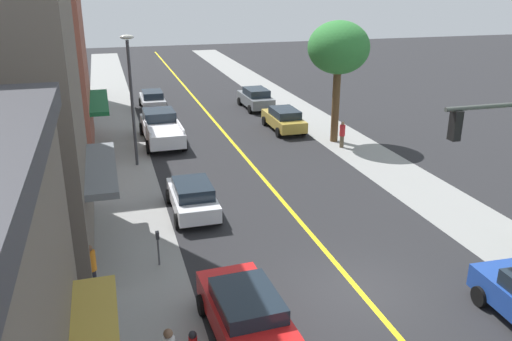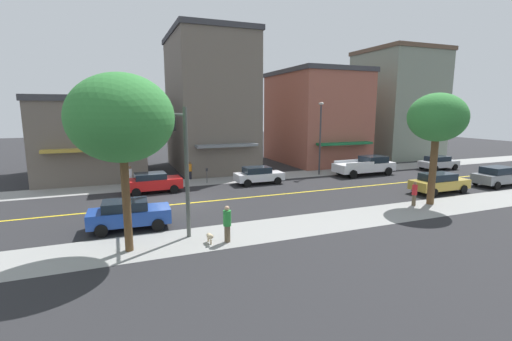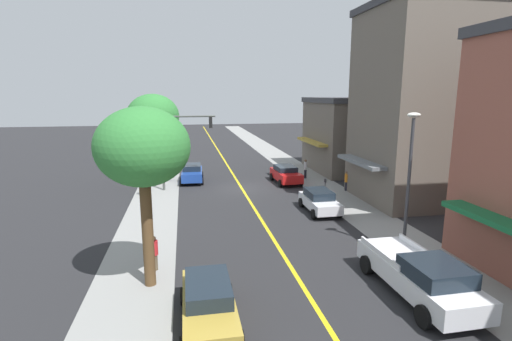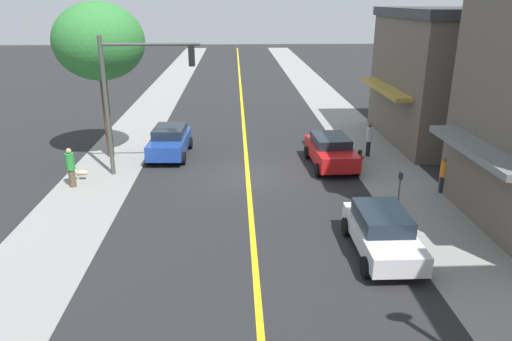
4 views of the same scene
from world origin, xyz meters
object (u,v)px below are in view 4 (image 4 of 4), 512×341
at_px(street_tree_left_near, 99,42).
at_px(pedestrian_orange_shirt, 444,174).
at_px(traffic_light_mast, 134,84).
at_px(small_dog, 81,173).
at_px(fire_hydrant, 360,157).
at_px(pedestrian_green_shirt, 71,167).
at_px(parking_meter, 400,183).
at_px(pedestrian_white_shirt, 369,138).
at_px(blue_sedan_right_curb, 170,141).
at_px(red_sedan_left_curb, 331,151).
at_px(white_sedan_left_curb, 382,232).

distance_m(street_tree_left_near, pedestrian_orange_shirt, 17.32).
distance_m(traffic_light_mast, small_dog, 4.77).
bearing_deg(fire_hydrant, traffic_light_mast, 5.40).
bearing_deg(pedestrian_green_shirt, parking_meter, 104.97).
distance_m(fire_hydrant, pedestrian_orange_shirt, 4.80).
bearing_deg(pedestrian_white_shirt, small_dog, 67.68).
distance_m(street_tree_left_near, pedestrian_white_shirt, 14.54).
xyz_separation_m(blue_sedan_right_curb, pedestrian_green_shirt, (3.79, 4.29, 0.13)).
distance_m(red_sedan_left_curb, pedestrian_orange_shirt, 5.54).
xyz_separation_m(white_sedan_left_curb, pedestrian_white_shirt, (-2.31, -10.24, 0.21)).
relative_size(fire_hydrant, white_sedan_left_curb, 0.18).
height_order(traffic_light_mast, blue_sedan_right_curb, traffic_light_mast).
relative_size(white_sedan_left_curb, pedestrian_orange_shirt, 2.53).
bearing_deg(blue_sedan_right_curb, pedestrian_white_shirt, 89.59).
distance_m(street_tree_left_near, traffic_light_mast, 3.89).
bearing_deg(white_sedan_left_curb, small_dog, -121.36).
xyz_separation_m(red_sedan_left_curb, blue_sedan_right_curb, (8.20, -2.03, 0.01)).
bearing_deg(fire_hydrant, small_dog, 7.50).
bearing_deg(street_tree_left_near, pedestrian_white_shirt, 177.31).
xyz_separation_m(pedestrian_white_shirt, pedestrian_green_shirt, (14.29, 3.78, -0.04)).
relative_size(street_tree_left_near, pedestrian_green_shirt, 4.38).
relative_size(traffic_light_mast, white_sedan_left_curb, 1.56).
relative_size(fire_hydrant, small_dog, 1.04).
relative_size(blue_sedan_right_curb, pedestrian_green_shirt, 2.37).
xyz_separation_m(fire_hydrant, small_dog, (13.43, 1.77, -0.01)).
relative_size(fire_hydrant, pedestrian_white_shirt, 0.41).
height_order(fire_hydrant, pedestrian_white_shirt, pedestrian_white_shirt).
bearing_deg(pedestrian_green_shirt, white_sedan_left_curb, 86.57).
bearing_deg(white_sedan_left_curb, pedestrian_orange_shirt, 140.73).
xyz_separation_m(traffic_light_mast, white_sedan_left_curb, (-9.26, 8.03, -3.50)).
bearing_deg(parking_meter, pedestrian_green_shirt, -9.92).
bearing_deg(white_sedan_left_curb, parking_meter, 154.76).
bearing_deg(small_dog, pedestrian_orange_shirt, 169.06).
height_order(red_sedan_left_curb, white_sedan_left_curb, red_sedan_left_curb).
bearing_deg(pedestrian_orange_shirt, small_dog, -39.84).
xyz_separation_m(red_sedan_left_curb, white_sedan_left_curb, (0.00, 8.72, -0.03)).
relative_size(white_sedan_left_curb, pedestrian_white_shirt, 2.28).
bearing_deg(street_tree_left_near, traffic_light_mast, 126.43).
height_order(red_sedan_left_curb, pedestrian_orange_shirt, pedestrian_orange_shirt).
height_order(street_tree_left_near, red_sedan_left_curb, street_tree_left_near).
distance_m(street_tree_left_near, white_sedan_left_curb, 16.54).
bearing_deg(white_sedan_left_curb, street_tree_left_near, -133.57).
xyz_separation_m(fire_hydrant, pedestrian_green_shirt, (13.54, 2.60, 0.58)).
bearing_deg(fire_hydrant, white_sedan_left_curb, 80.21).
bearing_deg(blue_sedan_right_curb, white_sedan_left_curb, 39.70).
distance_m(street_tree_left_near, pedestrian_green_shirt, 6.67).
height_order(blue_sedan_right_curb, small_dog, blue_sedan_right_curb).
xyz_separation_m(white_sedan_left_curb, pedestrian_green_shirt, (11.98, -6.46, 0.17)).
xyz_separation_m(traffic_light_mast, red_sedan_left_curb, (-9.26, -0.68, -3.47)).
height_order(blue_sedan_right_curb, pedestrian_green_shirt, pedestrian_green_shirt).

